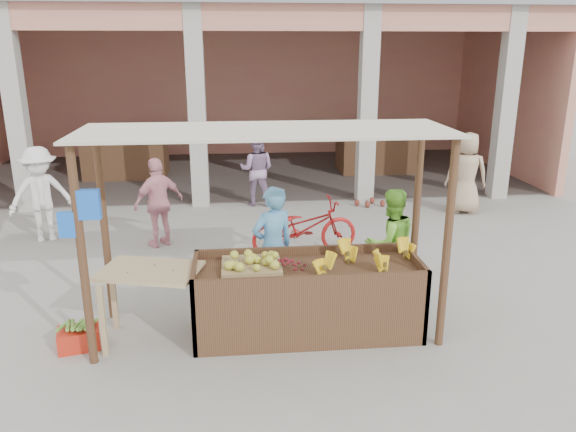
{
  "coord_description": "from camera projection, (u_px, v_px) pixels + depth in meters",
  "views": [
    {
      "loc": [
        -0.31,
        -5.9,
        3.25
      ],
      "look_at": [
        0.4,
        1.2,
        1.06
      ],
      "focal_mm": 35.0,
      "sensor_mm": 36.0,
      "label": 1
    }
  ],
  "objects": [
    {
      "name": "ground",
      "position": [
        264.0,
        333.0,
        6.6
      ],
      "size": [
        60.0,
        60.0,
        0.0
      ],
      "primitive_type": "plane",
      "color": "gray",
      "rests_on": "ground"
    },
    {
      "name": "red_crate",
      "position": [
        79.0,
        338.0,
        6.25
      ],
      "size": [
        0.51,
        0.41,
        0.23
      ],
      "primitive_type": "cube",
      "rotation": [
        0.0,
        0.0,
        0.24
      ],
      "color": "red",
      "rests_on": "ground"
    },
    {
      "name": "motorcycle",
      "position": [
        305.0,
        226.0,
        8.95
      ],
      "size": [
        0.88,
        1.87,
        0.94
      ],
      "primitive_type": "imported",
      "rotation": [
        0.0,
        0.0,
        1.72
      ],
      "color": "#A11716",
      "rests_on": "ground"
    },
    {
      "name": "banana_heap",
      "position": [
        363.0,
        258.0,
        6.41
      ],
      "size": [
        1.18,
        0.64,
        0.21
      ],
      "primitive_type": null,
      "color": "yellow",
      "rests_on": "fruit_stall"
    },
    {
      "name": "vendor_blue",
      "position": [
        273.0,
        243.0,
        7.08
      ],
      "size": [
        0.77,
        0.69,
        1.69
      ],
      "primitive_type": "imported",
      "rotation": [
        0.0,
        0.0,
        3.58
      ],
      "color": "#4F95C6",
      "rests_on": "ground"
    },
    {
      "name": "market_building",
      "position": [
        244.0,
        67.0,
        14.3
      ],
      "size": [
        14.4,
        6.4,
        4.2
      ],
      "color": "tan",
      "rests_on": "ground"
    },
    {
      "name": "papaya_pile",
      "position": [
        149.0,
        262.0,
        6.19
      ],
      "size": [
        0.62,
        0.35,
        0.18
      ],
      "primitive_type": null,
      "color": "#49862B",
      "rests_on": "side_table"
    },
    {
      "name": "shopper_b",
      "position": [
        159.0,
        200.0,
        9.24
      ],
      "size": [
        1.06,
        0.95,
        1.6
      ],
      "primitive_type": "imported",
      "rotation": [
        0.0,
        0.0,
        3.76
      ],
      "color": "pink",
      "rests_on": "ground"
    },
    {
      "name": "plantain_bundle",
      "position": [
        77.0,
        326.0,
        6.21
      ],
      "size": [
        0.33,
        0.23,
        0.07
      ],
      "primitive_type": null,
      "color": "#5A8B32",
      "rests_on": "red_crate"
    },
    {
      "name": "produce_sacks",
      "position": [
        370.0,
        193.0,
        11.68
      ],
      "size": [
        0.94,
        0.7,
        0.57
      ],
      "color": "maroon",
      "rests_on": "ground"
    },
    {
      "name": "shopper_f",
      "position": [
        257.0,
        166.0,
        11.64
      ],
      "size": [
        0.88,
        0.62,
        1.65
      ],
      "primitive_type": "imported",
      "rotation": [
        0.0,
        0.0,
        2.93
      ],
      "color": "#96779C",
      "rests_on": "ground"
    },
    {
      "name": "melon_tray",
      "position": [
        251.0,
        261.0,
        6.38
      ],
      "size": [
        0.67,
        0.58,
        0.19
      ],
      "color": "#93794C",
      "rests_on": "fruit_stall"
    },
    {
      "name": "berry_heap",
      "position": [
        285.0,
        263.0,
        6.36
      ],
      "size": [
        0.48,
        0.39,
        0.15
      ],
      "primitive_type": "ellipsoid",
      "color": "maroon",
      "rests_on": "fruit_stall"
    },
    {
      "name": "vendor_green",
      "position": [
        390.0,
        241.0,
        7.36
      ],
      "size": [
        0.83,
        0.59,
        1.56
      ],
      "primitive_type": "imported",
      "rotation": [
        0.0,
        0.0,
        3.37
      ],
      "color": "#7ACC39",
      "rests_on": "ground"
    },
    {
      "name": "shopper_a",
      "position": [
        41.0,
        191.0,
        9.46
      ],
      "size": [
        1.26,
        0.95,
        1.77
      ],
      "primitive_type": "imported",
      "rotation": [
        0.0,
        0.0,
        0.39
      ],
      "color": "silver",
      "rests_on": "ground"
    },
    {
      "name": "side_table",
      "position": [
        150.0,
        281.0,
        6.26
      ],
      "size": [
        1.22,
        0.96,
        0.87
      ],
      "rotation": [
        0.0,
        0.0,
        -0.26
      ],
      "color": "tan",
      "rests_on": "ground"
    },
    {
      "name": "shopper_c",
      "position": [
        467.0,
        169.0,
        11.07
      ],
      "size": [
        0.99,
        0.78,
        1.8
      ],
      "primitive_type": "imported",
      "rotation": [
        0.0,
        0.0,
        2.87
      ],
      "color": "tan",
      "rests_on": "ground"
    },
    {
      "name": "stall_awning",
      "position": [
        261.0,
        167.0,
        6.08
      ],
      "size": [
        4.09,
        1.35,
        2.39
      ],
      "color": "#4D351F",
      "rests_on": "ground"
    },
    {
      "name": "fruit_stall",
      "position": [
        307.0,
        300.0,
        6.53
      ],
      "size": [
        2.6,
        0.95,
        0.8
      ],
      "primitive_type": "cube",
      "color": "#4D351F",
      "rests_on": "ground"
    }
  ]
}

